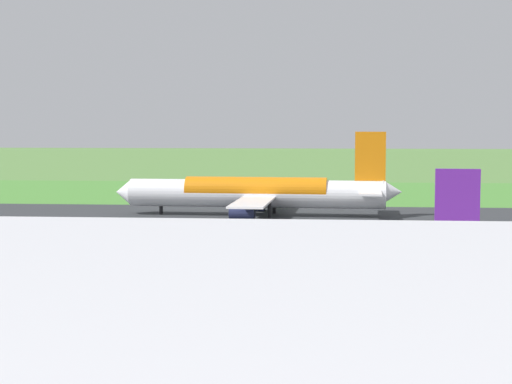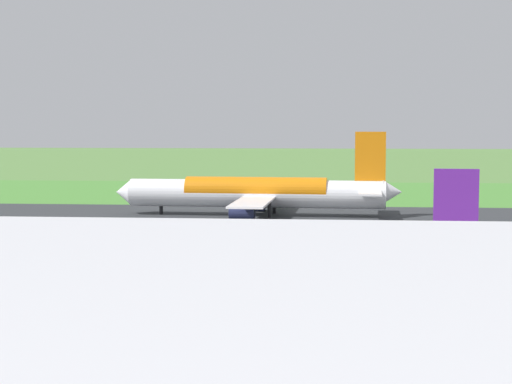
% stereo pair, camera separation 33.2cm
% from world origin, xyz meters
% --- Properties ---
extents(ground_plane, '(800.00, 800.00, 0.00)m').
position_xyz_m(ground_plane, '(0.00, 0.00, 0.00)').
color(ground_plane, '#547F3D').
extents(runway_asphalt, '(600.00, 35.76, 0.06)m').
position_xyz_m(runway_asphalt, '(0.00, 0.00, 0.03)').
color(runway_asphalt, '#2D3033').
rests_on(runway_asphalt, ground).
extents(apron_concrete, '(440.00, 110.00, 0.05)m').
position_xyz_m(apron_concrete, '(0.00, 64.43, 0.03)').
color(apron_concrete, gray).
rests_on(apron_concrete, ground).
extents(grass_verge_foreground, '(600.00, 80.00, 0.04)m').
position_xyz_m(grass_verge_foreground, '(0.00, -47.17, 0.02)').
color(grass_verge_foreground, '#478534').
rests_on(grass_verge_foreground, ground).
extents(airliner_main, '(54.11, 44.23, 15.88)m').
position_xyz_m(airliner_main, '(0.85, 0.02, 4.35)').
color(airliner_main, white).
rests_on(airliner_main, ground).
extents(airliner_parked_mid, '(47.91, 39.18, 13.99)m').
position_xyz_m(airliner_parked_mid, '(16.96, 58.31, 3.82)').
color(airliner_parked_mid, white).
rests_on(airliner_parked_mid, ground).
extents(no_stopping_sign, '(0.60, 0.10, 2.62)m').
position_xyz_m(no_stopping_sign, '(6.97, -43.85, 1.56)').
color(no_stopping_sign, slate).
rests_on(no_stopping_sign, ground).
extents(traffic_cone_orange, '(0.40, 0.40, 0.55)m').
position_xyz_m(traffic_cone_orange, '(10.75, -44.81, 0.28)').
color(traffic_cone_orange, orange).
rests_on(traffic_cone_orange, ground).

